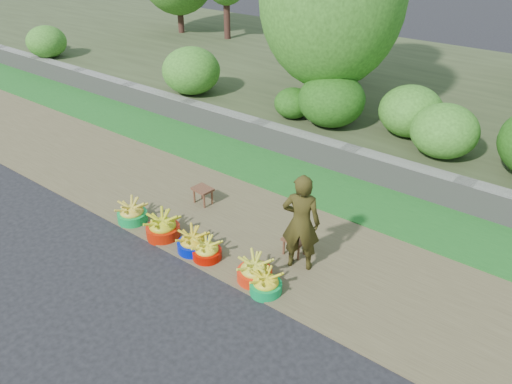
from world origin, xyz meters
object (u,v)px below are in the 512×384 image
Objects in this scene: basin_e at (255,271)px; stool_left at (203,191)px; basin_a at (132,213)px; basin_d at (207,251)px; basin_f at (266,284)px; stool_right at (294,241)px; basin_b at (163,227)px; vendor_woman at (301,223)px; basin_c at (193,243)px.

basin_e is 2.32m from stool_left.
basin_a is 1.13× the size of basin_d.
basin_a is at bearing 178.89° from basin_f.
stool_right is (2.14, -0.26, -0.01)m from stool_left.
basin_e is 1.45× the size of stool_right.
vendor_woman is (2.16, 0.70, 0.60)m from basin_b.
basin_a is at bearing -179.44° from basin_b.
basin_a is 1.04× the size of basin_c.
basin_e reaches higher than basin_d.
basin_c is 1.07× the size of basin_f.
basin_a is at bearing -179.58° from basin_d.
basin_c is 1.38× the size of stool_right.
vendor_woman reaches higher than stool_left.
basin_b is 2.12m from basin_f.
basin_c is at bearing -145.84° from stool_right.
vendor_woman reaches higher than basin_b.
stool_left is 2.16m from stool_right.
basin_d is 1.53m from vendor_woman.
basin_c is 1.77m from vendor_woman.
basin_b reaches higher than basin_f.
basin_b reaches higher than basin_e.
basin_b reaches higher than basin_a.
basin_e is (1.19, 0.03, 0.01)m from basin_c.
stool_left is at bearing 173.04° from stool_right.
basin_b is 2.35m from vendor_woman.
basin_b reaches higher than basin_c.
basin_d is (0.30, -0.01, -0.01)m from basin_c.
basin_f reaches higher than stool_left.
basin_c is 0.96× the size of basin_e.
stool_right is 0.59m from vendor_woman.
basin_a reaches higher than stool_right.
vendor_woman is (0.04, 0.77, 0.63)m from basin_f.
basin_d is at bearing 0.31° from basin_b.
basin_e is (0.88, 0.04, 0.02)m from basin_d.
basin_c reaches higher than basin_d.
basin_a is 0.75m from basin_b.
vendor_woman is at bearing -10.74° from stool_left.
stool_right is (1.29, 0.88, 0.10)m from basin_c.
basin_f is at bearing -79.81° from stool_right.
stool_right is at bearing -63.97° from vendor_woman.
basin_e is at bearing 158.99° from basin_f.
basin_e is 0.33× the size of vendor_woman.
basin_d reaches higher than stool_left.
basin_f is 1.20× the size of stool_left.
basin_c is 1.42m from stool_left.
basin_c reaches higher than basin_f.
basin_e reaches higher than basin_c.
basin_c is 1.19m from basin_e.
basin_c reaches higher than stool_right.
basin_c is at bearing 177.12° from basin_f.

